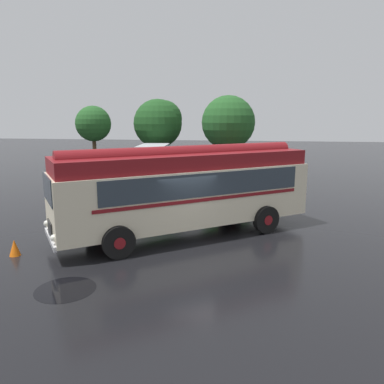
{
  "coord_description": "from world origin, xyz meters",
  "views": [
    {
      "loc": [
        2.35,
        -13.16,
        4.56
      ],
      "look_at": [
        -0.02,
        2.3,
        1.4
      ],
      "focal_mm": 35.0,
      "sensor_mm": 36.0,
      "label": 1
    }
  ],
  "objects_px": {
    "car_mid_left": "(224,171)",
    "box_van": "(152,161)",
    "car_near_left": "(180,171)",
    "vintage_bus": "(186,187)",
    "traffic_cone": "(15,248)"
  },
  "relations": [
    {
      "from": "box_van",
      "to": "traffic_cone",
      "type": "relative_size",
      "value": 10.76
    },
    {
      "from": "box_van",
      "to": "traffic_cone",
      "type": "height_order",
      "value": "box_van"
    },
    {
      "from": "car_near_left",
      "to": "car_mid_left",
      "type": "distance_m",
      "value": 3.06
    },
    {
      "from": "car_near_left",
      "to": "vintage_bus",
      "type": "bearing_deg",
      "value": -78.39
    },
    {
      "from": "vintage_bus",
      "to": "car_mid_left",
      "type": "bearing_deg",
      "value": 86.64
    },
    {
      "from": "car_near_left",
      "to": "box_van",
      "type": "height_order",
      "value": "box_van"
    },
    {
      "from": "car_near_left",
      "to": "traffic_cone",
      "type": "xyz_separation_m",
      "value": [
        -2.93,
        -14.53,
        -0.57
      ]
    },
    {
      "from": "vintage_bus",
      "to": "box_van",
      "type": "xyz_separation_m",
      "value": [
        -4.61,
        12.38,
        -0.53
      ]
    },
    {
      "from": "car_near_left",
      "to": "box_van",
      "type": "distance_m",
      "value": 2.54
    },
    {
      "from": "vintage_bus",
      "to": "traffic_cone",
      "type": "relative_size",
      "value": 17.46
    },
    {
      "from": "car_mid_left",
      "to": "box_van",
      "type": "bearing_deg",
      "value": 173.57
    },
    {
      "from": "vintage_bus",
      "to": "car_mid_left",
      "type": "height_order",
      "value": "vintage_bus"
    },
    {
      "from": "vintage_bus",
      "to": "traffic_cone",
      "type": "height_order",
      "value": "vintage_bus"
    },
    {
      "from": "box_van",
      "to": "traffic_cone",
      "type": "distance_m",
      "value": 15.58
    },
    {
      "from": "car_near_left",
      "to": "traffic_cone",
      "type": "distance_m",
      "value": 14.84
    }
  ]
}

